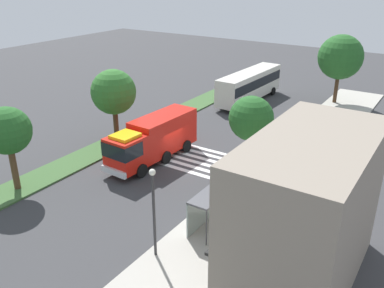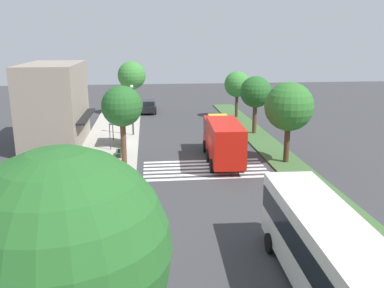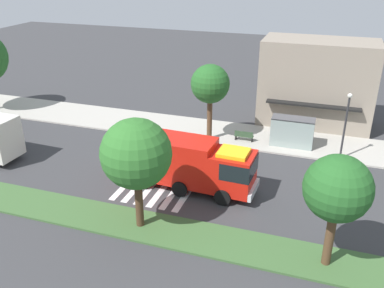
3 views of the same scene
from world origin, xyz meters
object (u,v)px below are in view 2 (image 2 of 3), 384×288
parked_car_west (149,106)px  sidewalk_tree_center (132,76)px  fire_truck (222,138)px  median_tree_west (256,92)px  transit_bus (330,255)px  street_lamp (132,105)px  median_tree_far_west (289,107)px  bus_stop_shelter (121,127)px  median_tree_center (237,84)px  sidewalk_tree_west (122,107)px  sidewalk_tree_far_west (65,253)px  bench_near_shelter (120,151)px

parked_car_west → sidewalk_tree_center: 5.04m
fire_truck → median_tree_west: bearing=-26.9°
sidewalk_tree_center → median_tree_west: 18.88m
fire_truck → transit_bus: (-19.93, -0.70, 0.12)m
street_lamp → median_tree_west: (-0.54, -13.21, 1.25)m
median_tree_far_west → bus_stop_shelter: bearing=62.9°
bus_stop_shelter → median_tree_far_west: median_tree_far_west is taller
fire_truck → median_tree_west: size_ratio=1.52×
fire_truck → median_tree_center: bearing=-13.2°
sidewalk_tree_west → median_tree_far_west: median_tree_far_west is taller
transit_bus → median_tree_west: size_ratio=1.92×
bus_stop_shelter → sidewalk_tree_far_west: size_ratio=0.44×
transit_bus → sidewalk_tree_west: sidewalk_tree_west is taller
median_tree_far_west → median_tree_center: size_ratio=1.14×
sidewalk_tree_far_west → bench_near_shelter: bearing=1.2°
transit_bus → median_tree_far_west: (18.55, -4.55, 2.70)m
parked_car_west → sidewalk_tree_far_west: 48.61m
transit_bus → median_tree_center: bearing=175.4°
parked_car_west → median_tree_center: (-4.98, -11.41, 3.48)m
transit_bus → sidewalk_tree_center: (42.31, 9.05, 3.14)m
fire_truck → median_tree_west: 11.00m
bus_stop_shelter → median_tree_center: median_tree_center is taller
street_lamp → transit_bus: bearing=-163.8°
fire_truck → median_tree_west: (9.31, -5.26, 2.59)m
bench_near_shelter → street_lamp: 8.50m
median_tree_west → sidewalk_tree_far_west: bearing=158.2°
parked_car_west → median_tree_center: 12.93m
sidewalk_tree_center → bench_near_shelter: bearing=178.4°
sidewalk_tree_west → median_tree_center: 23.95m
bus_stop_shelter → street_lamp: bearing=-13.8°
bus_stop_shelter → sidewalk_tree_far_west: (-30.62, -0.58, 3.66)m
transit_bus → sidewalk_tree_center: sidewalk_tree_center is taller
fire_truck → street_lamp: (9.86, 7.95, 1.34)m
sidewalk_tree_far_west → sidewalk_tree_west: sidewalk_tree_far_west is taller
transit_bus → median_tree_center: 38.88m
transit_bus → median_tree_far_west: 19.29m
fire_truck → median_tree_far_west: median_tree_far_west is taller
fire_truck → bus_stop_shelter: bearing=59.2°
sidewalk_tree_west → median_tree_center: bearing=-34.6°
bench_near_shelter → sidewalk_tree_far_west: size_ratio=0.20×
parked_car_west → sidewalk_tree_center: (-1.21, 2.20, 4.37)m
bus_stop_shelter → median_tree_center: 19.23m
sidewalk_tree_far_west → median_tree_west: sidewalk_tree_far_west is taller
bench_near_shelter → median_tree_center: bearing=-40.3°
fire_truck → median_tree_far_west: (-1.38, -5.26, 2.82)m
bench_near_shelter → median_tree_far_west: median_tree_far_west is taller
sidewalk_tree_far_west → median_tree_far_west: 27.05m
transit_bus → median_tree_far_west: median_tree_far_west is taller
transit_bus → median_tree_west: 29.70m
bench_near_shelter → median_tree_west: 16.50m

